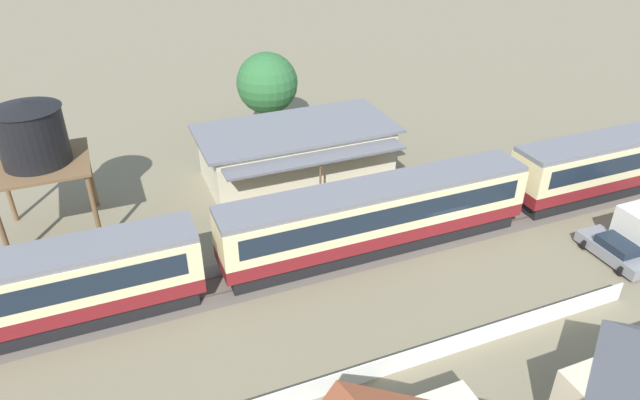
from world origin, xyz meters
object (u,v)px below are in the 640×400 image
object	(u,v)px
passenger_train	(381,213)
yard_tree_0	(267,83)
water_tower	(32,136)
station_building	(297,152)
parked_car_grey	(616,250)

from	to	relation	value
passenger_train	yard_tree_0	world-z (taller)	yard_tree_0
water_tower	station_building	bearing A→B (deg)	4.70
passenger_train	water_tower	bearing A→B (deg)	153.41
passenger_train	parked_car_grey	xyz separation A→B (m)	(11.62, -6.04, -1.67)
passenger_train	yard_tree_0	size ratio (longest dim) A/B	8.67
station_building	parked_car_grey	xyz separation A→B (m)	(13.04, -15.95, -1.28)
station_building	water_tower	size ratio (longest dim) A/B	1.61
yard_tree_0	passenger_train	bearing A→B (deg)	-87.57
parked_car_grey	passenger_train	bearing A→B (deg)	62.97
parked_car_grey	yard_tree_0	distance (m)	27.59
passenger_train	parked_car_grey	world-z (taller)	passenger_train
passenger_train	parked_car_grey	size ratio (longest dim) A/B	13.21
station_building	yard_tree_0	size ratio (longest dim) A/B	2.07
parked_car_grey	yard_tree_0	bearing A→B (deg)	27.37
passenger_train	station_building	world-z (taller)	passenger_train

